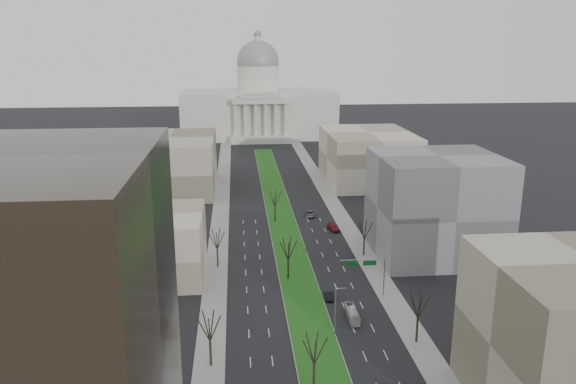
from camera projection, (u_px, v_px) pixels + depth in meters
ground at (282, 221)px, 158.96m from camera, size 600.00×600.00×0.00m
median at (282, 222)px, 157.96m from camera, size 8.00×222.03×0.20m
sidewalk_left at (217, 256)px, 133.33m from camera, size 5.00×330.00×0.15m
sidewalk_right at (362, 251)px, 136.48m from camera, size 5.00×330.00×0.15m
capitol at (259, 106)px, 298.56m from camera, size 80.00×46.00×55.00m
building_beige_left at (143, 245)px, 120.52m from camera, size 26.00×22.00×14.00m
building_grey_right at (435, 205)px, 131.99m from camera, size 28.00×26.00×24.00m
building_far_left at (170, 163)px, 191.93m from camera, size 30.00×40.00×18.00m
building_far_right at (368, 157)px, 203.05m from camera, size 30.00×40.00×18.00m
tree_left_mid at (209, 326)px, 86.37m from camera, size 5.40×5.40×9.72m
tree_left_far at (217, 239)px, 124.87m from camera, size 5.28×5.28×9.50m
tree_right_mid at (419, 304)px, 93.27m from camera, size 5.52×5.52×9.94m
tree_right_far at (365, 230)px, 131.90m from camera, size 5.04×5.04×9.07m
tree_median_a at (314, 348)px, 80.05m from camera, size 5.40×5.40×9.72m
tree_median_b at (288, 249)px, 118.51m from camera, size 5.40×5.40×9.72m
tree_median_c at (275, 198)px, 156.97m from camera, size 5.40×5.40×9.72m
streetlamp_median_b at (336, 312)px, 95.56m from camera, size 1.90×0.20×9.16m
streetlamp_median_c at (306, 234)px, 134.02m from camera, size 1.90×0.20×9.16m
mast_arm_signs at (371, 268)px, 110.54m from camera, size 9.12×0.24×8.09m
car_black at (329, 295)px, 111.12m from camera, size 1.76×4.28×1.38m
car_red at (333, 228)px, 151.28m from camera, size 3.12×5.75×1.58m
car_grey_far at (310, 214)px, 163.52m from camera, size 2.88×5.65×1.53m
box_van at (352, 314)px, 102.89m from camera, size 1.81×7.28×2.02m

